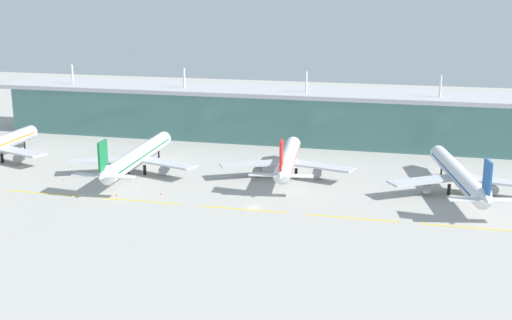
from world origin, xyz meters
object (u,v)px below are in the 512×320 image
object	(u,v)px
airliner_center	(288,160)
airliner_far_middle	(459,175)
safety_cone_left_wingtip	(161,193)
safety_cone_nose_front	(117,195)
airliner_near_middle	(137,156)
safety_cone_right_wingtip	(64,179)

from	to	relation	value
airliner_center	airliner_far_middle	distance (m)	59.31
safety_cone_left_wingtip	safety_cone_nose_front	world-z (taller)	same
airliner_far_middle	safety_cone_nose_front	xyz separation A→B (m)	(-108.73, -30.39, -6.10)
airliner_center	safety_cone_left_wingtip	bearing A→B (deg)	-139.07
airliner_center	airliner_far_middle	size ratio (longest dim) A/B	0.86
airliner_near_middle	airliner_center	xyz separation A→B (m)	(54.63, 8.84, -0.01)
airliner_near_middle	safety_cone_left_wingtip	distance (m)	29.76
airliner_center	airliner_far_middle	xyz separation A→B (m)	(58.95, -6.47, 0.01)
airliner_center	safety_cone_left_wingtip	distance (m)	48.45
airliner_near_middle	safety_cone_right_wingtip	xyz separation A→B (m)	(-21.67, -15.33, -6.11)
airliner_center	safety_cone_right_wingtip	size ratio (longest dim) A/B	84.35
airliner_center	safety_cone_nose_front	size ratio (longest dim) A/B	84.35
airliner_near_middle	safety_cone_right_wingtip	distance (m)	27.23
airliner_far_middle	safety_cone_right_wingtip	distance (m)	136.54
airliner_near_middle	safety_cone_left_wingtip	bearing A→B (deg)	-51.04
safety_cone_nose_front	safety_cone_right_wingtip	world-z (taller)	same
airliner_center	airliner_near_middle	bearing A→B (deg)	-170.81
safety_cone_left_wingtip	safety_cone_right_wingtip	xyz separation A→B (m)	(-39.98, 7.32, 0.00)
safety_cone_left_wingtip	safety_cone_nose_front	bearing A→B (deg)	-158.28
safety_cone_left_wingtip	safety_cone_nose_front	xyz separation A→B (m)	(-13.47, -5.37, 0.00)
airliner_far_middle	airliner_near_middle	bearing A→B (deg)	-178.80
safety_cone_right_wingtip	safety_cone_left_wingtip	bearing A→B (deg)	-10.38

